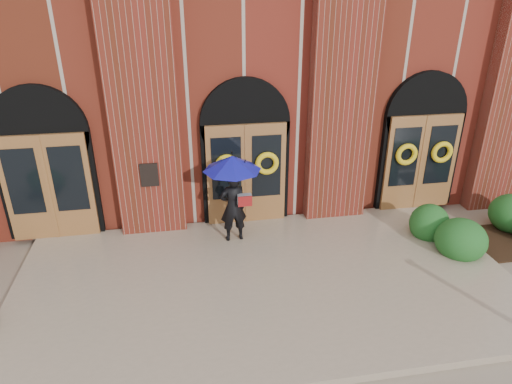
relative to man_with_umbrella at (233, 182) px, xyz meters
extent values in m
plane|color=gray|center=(0.43, -1.88, -1.59)|extent=(90.00, 90.00, 0.00)
cube|color=tan|center=(0.43, -1.73, -1.52)|extent=(10.00, 5.30, 0.15)
cube|color=maroon|center=(0.43, 7.02, 1.91)|extent=(16.00, 12.00, 7.00)
cube|color=black|center=(-1.82, 0.59, 0.06)|extent=(0.40, 0.05, 0.55)
cube|color=maroon|center=(-1.82, 0.85, 1.91)|extent=(1.50, 0.45, 7.00)
cube|color=maroon|center=(2.68, 0.85, 1.91)|extent=(1.50, 0.45, 7.00)
cube|color=brown|center=(-4.07, 0.83, -0.19)|extent=(1.90, 0.10, 2.50)
cylinder|color=black|center=(-4.07, 0.97, 1.06)|extent=(2.10, 0.22, 2.10)
cube|color=brown|center=(0.43, 0.83, -0.19)|extent=(1.90, 0.10, 2.50)
cylinder|color=black|center=(0.43, 0.97, 1.06)|extent=(2.10, 0.22, 2.10)
cube|color=brown|center=(4.93, 0.83, -0.19)|extent=(1.90, 0.10, 2.50)
cylinder|color=black|center=(4.93, 0.97, 1.06)|extent=(2.10, 0.22, 2.10)
torus|color=yellow|center=(-0.05, 0.71, 0.11)|extent=(0.57, 0.13, 0.57)
torus|color=yellow|center=(0.91, 0.71, 0.11)|extent=(0.57, 0.13, 0.57)
torus|color=yellow|center=(4.45, 0.71, 0.11)|extent=(0.57, 0.13, 0.57)
torus|color=yellow|center=(5.41, 0.71, 0.11)|extent=(0.57, 0.13, 0.57)
imported|color=black|center=(0.00, 0.00, -0.61)|extent=(0.64, 0.45, 1.67)
cone|color=#131596|center=(0.00, 0.00, 0.45)|extent=(1.40, 1.40, 0.33)
cylinder|color=black|center=(0.05, -0.05, 0.01)|extent=(0.02, 0.02, 0.56)
cube|color=#9EA1A3|center=(0.24, -0.13, -0.39)|extent=(0.32, 0.18, 0.24)
cube|color=maroon|center=(0.24, -0.22, -0.39)|extent=(0.31, 0.05, 0.24)
ellipsoid|color=#1C511C|center=(5.89, -1.01, -1.16)|extent=(3.39, 1.35, 0.87)
camera|label=1|loc=(-1.07, -9.15, 4.05)|focal=32.00mm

